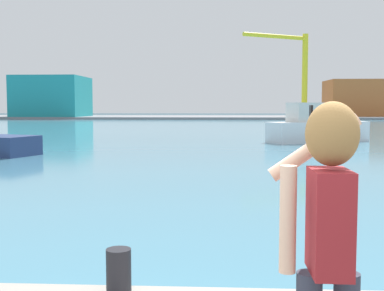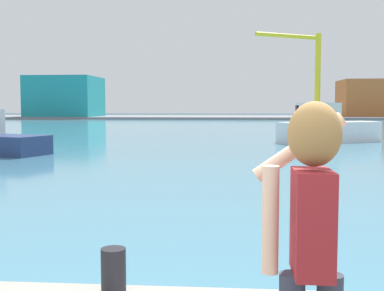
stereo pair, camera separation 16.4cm
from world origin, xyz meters
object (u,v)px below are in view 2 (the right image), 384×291
at_px(harbor_bollard, 114,272).
at_px(port_crane, 309,64).
at_px(warehouse_left, 65,97).
at_px(boat_moored_2, 328,128).
at_px(warehouse_right, 378,98).
at_px(person_photographer, 310,229).

bearing_deg(harbor_bollard, port_crane, 80.44).
bearing_deg(warehouse_left, harbor_bollard, -70.84).
bearing_deg(boat_moored_2, port_crane, 54.86).
distance_m(harbor_bollard, warehouse_right, 96.25).
relative_size(warehouse_right, port_crane, 0.96).
bearing_deg(port_crane, harbor_bollard, -99.56).
bearing_deg(warehouse_left, port_crane, -2.49).
height_order(harbor_bollard, warehouse_left, warehouse_left).
height_order(harbor_bollard, boat_moored_2, boat_moored_2).
bearing_deg(port_crane, person_photographer, -98.43).
xyz_separation_m(person_photographer, warehouse_left, (-31.66, 88.52, 2.44)).
distance_m(harbor_bollard, boat_moored_2, 28.48).
bearing_deg(person_photographer, warehouse_right, -15.43).
xyz_separation_m(person_photographer, port_crane, (12.83, 86.59, 8.04)).
height_order(person_photographer, harbor_bollard, person_photographer).
bearing_deg(warehouse_right, warehouse_left, -175.02).
distance_m(harbor_bollard, warehouse_left, 92.01).
bearing_deg(boat_moored_2, warehouse_right, 43.82).
xyz_separation_m(boat_moored_2, warehouse_left, (-37.20, 59.26, 3.17)).
relative_size(person_photographer, warehouse_left, 0.14).
distance_m(warehouse_right, port_crane, 16.71).
height_order(harbor_bollard, warehouse_right, warehouse_right).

